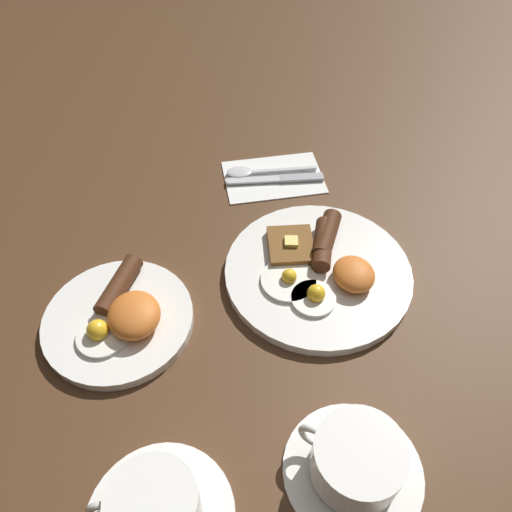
% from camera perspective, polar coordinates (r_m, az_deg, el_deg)
% --- Properties ---
extents(ground_plane, '(3.00, 3.00, 0.00)m').
position_cam_1_polar(ground_plane, '(0.76, 7.01, -2.23)').
color(ground_plane, '#4C301C').
extents(breakfast_plate_near, '(0.28, 0.28, 0.04)m').
position_cam_1_polar(breakfast_plate_near, '(0.75, 7.18, -1.47)').
color(breakfast_plate_near, white).
rests_on(breakfast_plate_near, ground_plane).
extents(breakfast_plate_far, '(0.21, 0.21, 0.05)m').
position_cam_1_polar(breakfast_plate_far, '(0.71, -15.20, -6.74)').
color(breakfast_plate_far, white).
rests_on(breakfast_plate_far, ground_plane).
extents(teacup_near, '(0.16, 0.16, 0.07)m').
position_cam_1_polar(teacup_near, '(0.59, 11.33, -22.09)').
color(teacup_near, white).
rests_on(teacup_near, ground_plane).
extents(teacup_far, '(0.16, 0.16, 0.07)m').
position_cam_1_polar(teacup_far, '(0.58, -11.44, -26.66)').
color(teacup_far, white).
rests_on(teacup_far, ground_plane).
extents(napkin, '(0.12, 0.18, 0.01)m').
position_cam_1_polar(napkin, '(0.91, 2.01, 9.04)').
color(napkin, white).
rests_on(napkin, ground_plane).
extents(knife, '(0.04, 0.17, 0.01)m').
position_cam_1_polar(knife, '(0.90, 2.86, 8.81)').
color(knife, silver).
rests_on(knife, napkin).
extents(spoon, '(0.04, 0.17, 0.01)m').
position_cam_1_polar(spoon, '(0.91, -0.78, 9.63)').
color(spoon, silver).
rests_on(spoon, napkin).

